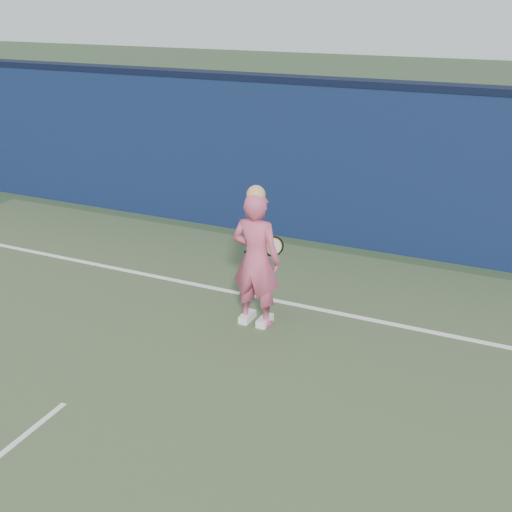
% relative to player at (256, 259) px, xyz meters
% --- Properties ---
extents(backstop_wall, '(24.00, 0.40, 2.50)m').
position_rel_player_xyz_m(backstop_wall, '(-1.02, 3.15, 0.40)').
color(backstop_wall, '#0D1B3D').
rests_on(backstop_wall, ground).
extents(wall_cap, '(24.00, 0.42, 0.10)m').
position_rel_player_xyz_m(wall_cap, '(-1.02, 3.15, 1.70)').
color(wall_cap, black).
rests_on(wall_cap, backstop_wall).
extents(player, '(0.62, 0.41, 1.76)m').
position_rel_player_xyz_m(player, '(0.00, 0.00, 0.00)').
color(player, '#CA4E6E').
rests_on(player, ground).
extents(racket, '(0.50, 0.21, 0.27)m').
position_rel_player_xyz_m(racket, '(-0.01, 0.48, -0.01)').
color(racket, black).
rests_on(racket, ground).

